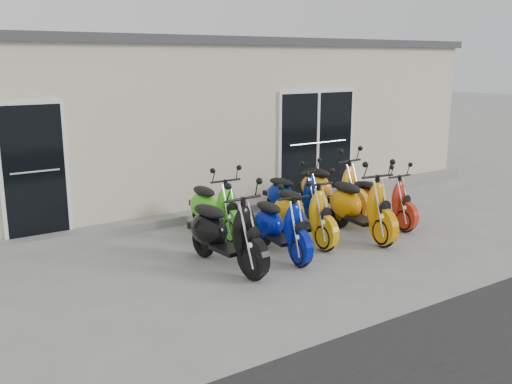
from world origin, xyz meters
TOP-DOWN VIEW (x-y plane):
  - ground at (0.00, 0.00)m, footprint 80.00×80.00m
  - building at (0.00, 5.20)m, footprint 14.00×6.00m
  - roof_cap at (0.00, 5.20)m, footprint 14.20×6.20m
  - front_step at (0.00, 2.02)m, footprint 14.00×0.40m
  - door_left at (-3.20, 2.17)m, footprint 1.07×0.08m
  - door_right at (2.60, 2.17)m, footprint 2.02×0.08m
  - scooter_front_black at (-1.24, -0.49)m, footprint 0.84×1.91m
  - scooter_front_blue at (-0.29, -0.50)m, footprint 0.76×1.72m
  - scooter_front_orange_a at (0.43, -0.14)m, footprint 0.69×1.75m
  - scooter_front_orange_b at (1.40, -0.46)m, footprint 0.93×1.95m
  - scooter_front_red at (2.23, -0.17)m, footprint 0.60×1.62m
  - scooter_back_green at (-0.62, 0.94)m, footprint 0.65×1.73m
  - scooter_back_blue at (1.12, 0.99)m, footprint 0.83×1.69m
  - scooter_back_yellow at (1.92, 0.87)m, footprint 0.84×1.91m

SIDE VIEW (x-z plane):
  - ground at x=0.00m, z-range 0.00..0.00m
  - front_step at x=0.00m, z-range 0.00..0.15m
  - scooter_front_red at x=2.23m, z-range 0.00..1.19m
  - scooter_back_blue at x=1.12m, z-range 0.00..1.20m
  - scooter_front_blue at x=-0.29m, z-range 0.00..1.23m
  - scooter_back_green at x=-0.62m, z-range 0.00..1.27m
  - scooter_front_orange_a at x=0.43m, z-range 0.00..1.28m
  - scooter_front_black at x=-1.24m, z-range 0.00..1.37m
  - scooter_back_yellow at x=1.92m, z-range 0.00..1.37m
  - scooter_front_orange_b at x=1.40m, z-range 0.00..1.39m
  - door_left at x=-3.20m, z-range 0.15..2.37m
  - door_right at x=2.60m, z-range 0.15..2.37m
  - building at x=0.00m, z-range 0.00..3.20m
  - roof_cap at x=0.00m, z-range 3.20..3.36m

